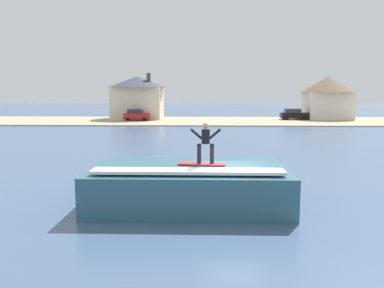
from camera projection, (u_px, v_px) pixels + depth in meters
name	position (u px, v px, depth m)	size (l,w,h in m)	color
ground_plane	(229.00, 210.00, 15.28)	(260.00, 260.00, 0.00)	#405879
wave_crest	(189.00, 185.00, 15.92)	(7.98, 4.70, 1.78)	#305D6C
surfboard	(202.00, 164.00, 15.30)	(1.91, 0.70, 0.06)	#D8333F
surfer	(206.00, 141.00, 15.10)	(1.22, 0.32, 1.63)	black
shoreline_bank	(210.00, 121.00, 59.67)	(120.00, 17.15, 0.13)	tan
car_near_shore	(136.00, 115.00, 59.76)	(3.89, 2.25, 1.86)	red
car_far_shore	(294.00, 114.00, 61.60)	(4.36, 2.24, 1.86)	black
house_with_chimney	(138.00, 95.00, 63.46)	(9.81, 9.81, 7.54)	beige
house_gabled_white	(327.00, 95.00, 63.23)	(8.86, 8.86, 6.99)	silver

